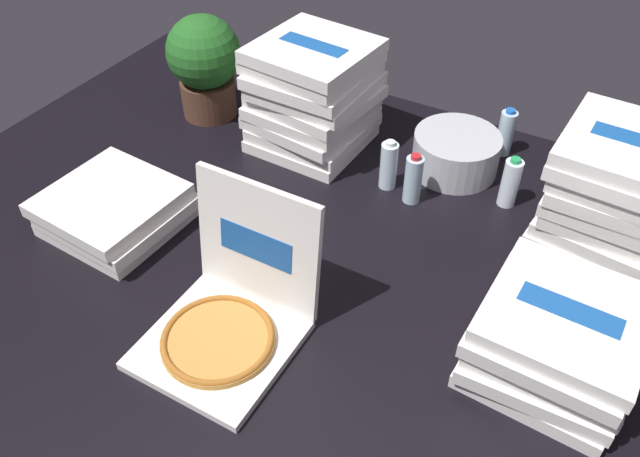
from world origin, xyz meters
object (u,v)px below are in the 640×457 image
water_bottle_1 (413,179)px  water_bottle_3 (506,133)px  open_pizza_box (230,312)px  ice_bucket (456,153)px  pizza_stack_center_near (555,340)px  pizza_stack_left_near (116,210)px  water_bottle_0 (389,165)px  pizza_stack_right_near (620,197)px  pizza_stack_center_far (313,96)px  water_bottle_2 (510,183)px  potted_plant (205,63)px

water_bottle_1 → water_bottle_3: 0.51m
open_pizza_box → ice_bucket: bearing=75.6°
pizza_stack_center_near → pizza_stack_left_near: size_ratio=0.98×
open_pizza_box → water_bottle_0: 0.89m
ice_bucket → water_bottle_3: 0.25m
pizza_stack_left_near → water_bottle_0: water_bottle_0 is taller
water_bottle_0 → water_bottle_3: same height
pizza_stack_center_near → water_bottle_3: pizza_stack_center_near is taller
pizza_stack_right_near → water_bottle_1: pizza_stack_right_near is taller
ice_bucket → open_pizza_box: bearing=-104.4°
water_bottle_3 → pizza_stack_right_near: bearing=-38.3°
pizza_stack_center_far → ice_bucket: pizza_stack_center_far is taller
water_bottle_3 → ice_bucket: bearing=-122.5°
pizza_stack_center_far → water_bottle_2: bearing=0.4°
pizza_stack_center_near → potted_plant: (-1.67, 0.63, 0.12)m
water_bottle_0 → pizza_stack_left_near: bearing=-137.1°
pizza_stack_right_near → water_bottle_1: 0.69m
water_bottle_0 → ice_bucket: bearing=50.9°
open_pizza_box → pizza_stack_left_near: 0.67m
water_bottle_2 → water_bottle_3: 0.33m
pizza_stack_center_near → pizza_stack_left_near: bearing=-174.5°
pizza_stack_right_near → pizza_stack_center_far: (-1.18, 0.06, -0.00)m
open_pizza_box → water_bottle_3: size_ratio=2.33×
water_bottle_0 → water_bottle_3: (0.32, 0.43, 0.00)m
water_bottle_1 → water_bottle_2: same height
open_pizza_box → water_bottle_3: 1.38m
pizza_stack_center_near → pizza_stack_center_far: (-1.15, 0.66, 0.10)m
pizza_stack_left_near → ice_bucket: ice_bucket is taller
pizza_stack_left_near → pizza_stack_right_near: bearing=25.9°
pizza_stack_center_far → water_bottle_3: size_ratio=2.36×
pizza_stack_center_near → water_bottle_2: size_ratio=2.21×
pizza_stack_center_far → water_bottle_0: (0.39, -0.12, -0.12)m
water_bottle_0 → water_bottle_1: size_ratio=1.00×
pizza_stack_center_far → open_pizza_box: bearing=-73.6°
pizza_stack_left_near → water_bottle_3: size_ratio=2.26×
water_bottle_2 → pizza_stack_center_near: bearing=-63.6°
pizza_stack_center_near → water_bottle_2: (-0.33, 0.66, -0.02)m
water_bottle_0 → water_bottle_3: size_ratio=1.00×
water_bottle_1 → water_bottle_2: (0.32, 0.16, 0.00)m
pizza_stack_center_far → pizza_stack_left_near: bearing=-113.1°
pizza_stack_center_near → water_bottle_2: 0.74m
pizza_stack_right_near → pizza_stack_center_near: (-0.03, -0.60, -0.10)m
open_pizza_box → pizza_stack_center_far: 1.05m
pizza_stack_left_near → water_bottle_2: 1.42m
water_bottle_0 → pizza_stack_center_far: bearing=163.6°
pizza_stack_right_near → water_bottle_3: 0.62m
pizza_stack_right_near → pizza_stack_left_near: bearing=-154.1°
pizza_stack_right_near → water_bottle_3: size_ratio=2.33×
open_pizza_box → water_bottle_1: open_pizza_box is taller
pizza_stack_left_near → potted_plant: (-0.17, 0.77, 0.17)m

